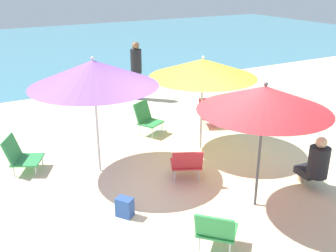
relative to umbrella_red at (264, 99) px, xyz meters
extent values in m
plane|color=beige|center=(-0.27, 0.70, -1.71)|extent=(40.00, 40.00, 0.00)
cube|color=teal|center=(-0.27, 15.31, -1.71)|extent=(40.00, 16.00, 0.01)
cylinder|color=#4C4C51|center=(0.00, 0.00, -0.77)|extent=(0.04, 0.04, 1.89)
cone|color=red|center=(0.00, 0.00, 0.00)|extent=(1.89, 1.89, 0.35)
sphere|color=#4C4C51|center=(0.00, 0.00, 0.21)|extent=(0.06, 0.06, 0.06)
cylinder|color=silver|center=(0.43, 2.17, -0.79)|extent=(0.04, 0.04, 1.83)
cone|color=yellow|center=(0.43, 2.17, -0.05)|extent=(2.07, 2.07, 0.35)
sphere|color=silver|center=(0.43, 2.17, 0.15)|extent=(0.06, 0.06, 0.06)
cylinder|color=silver|center=(-1.70, 2.24, -0.70)|extent=(0.04, 0.04, 2.01)
cone|color=#8E56C6|center=(-1.70, 2.24, 0.08)|extent=(2.17, 2.17, 0.44)
sphere|color=silver|center=(-1.70, 2.24, 0.33)|extent=(0.06, 0.06, 0.06)
cube|color=#33934C|center=(-1.12, -0.55, -1.44)|extent=(0.64, 0.64, 0.03)
cube|color=#33934C|center=(-1.28, -0.71, -1.25)|extent=(0.44, 0.45, 0.37)
cylinder|color=silver|center=(-1.13, -0.29, -1.58)|extent=(0.02, 0.02, 0.26)
cylinder|color=silver|center=(-0.86, -0.57, -1.58)|extent=(0.02, 0.02, 0.26)
cylinder|color=silver|center=(-1.37, -0.53, -1.58)|extent=(0.02, 0.02, 0.26)
cylinder|color=silver|center=(-1.10, -0.81, -1.58)|extent=(0.02, 0.02, 0.26)
cube|color=#33934C|center=(-2.83, 2.85, -1.50)|extent=(0.67, 0.69, 0.03)
cube|color=#33934C|center=(-3.05, 2.97, -1.28)|extent=(0.39, 0.54, 0.43)
cylinder|color=silver|center=(-2.56, 2.95, -1.61)|extent=(0.02, 0.02, 0.20)
cylinder|color=silver|center=(-2.76, 2.57, -1.61)|extent=(0.02, 0.02, 0.20)
cylinder|color=silver|center=(-2.90, 3.12, -1.61)|extent=(0.02, 0.02, 0.20)
cylinder|color=silver|center=(-3.09, 2.75, -1.61)|extent=(0.02, 0.02, 0.20)
cube|color=#33934C|center=(-0.13, 3.31, -1.44)|extent=(0.61, 0.59, 0.03)
cube|color=#33934C|center=(-0.23, 3.50, -1.22)|extent=(0.50, 0.37, 0.43)
cylinder|color=silver|center=(0.12, 3.26, -1.58)|extent=(0.02, 0.02, 0.26)
cylinder|color=silver|center=(-0.22, 3.07, -1.58)|extent=(0.02, 0.02, 0.26)
cylinder|color=silver|center=(-0.04, 3.54, -1.58)|extent=(0.02, 0.02, 0.26)
cylinder|color=silver|center=(-0.37, 3.36, -1.58)|extent=(0.02, 0.02, 0.26)
cube|color=red|center=(1.31, 3.10, -1.46)|extent=(0.61, 0.62, 0.03)
cube|color=red|center=(1.41, 3.34, -1.29)|extent=(0.47, 0.30, 0.34)
cylinder|color=silver|center=(1.39, 2.85, -1.59)|extent=(0.02, 0.02, 0.24)
cylinder|color=silver|center=(1.06, 3.00, -1.59)|extent=(0.02, 0.02, 0.24)
cylinder|color=silver|center=(1.55, 3.21, -1.59)|extent=(0.02, 0.02, 0.24)
cylinder|color=silver|center=(1.22, 3.35, -1.59)|extent=(0.02, 0.02, 0.24)
cube|color=red|center=(-0.48, 1.26, -1.45)|extent=(0.66, 0.63, 0.03)
cube|color=red|center=(-0.58, 1.05, -1.27)|extent=(0.52, 0.35, 0.35)
cylinder|color=silver|center=(-0.59, 1.51, -1.59)|extent=(0.02, 0.02, 0.24)
cylinder|color=silver|center=(-0.22, 1.34, -1.59)|extent=(0.02, 0.02, 0.24)
cylinder|color=silver|center=(-0.74, 1.19, -1.59)|extent=(0.02, 0.02, 0.24)
cylinder|color=silver|center=(-0.37, 1.01, -1.59)|extent=(0.02, 0.02, 0.24)
cube|color=black|center=(1.18, 0.06, -1.47)|extent=(0.36, 0.39, 0.12)
cylinder|color=#DBAD84|center=(1.20, 0.22, -1.59)|extent=(0.12, 0.12, 0.24)
cylinder|color=black|center=(1.17, -0.12, -1.21)|extent=(0.33, 0.33, 0.51)
sphere|color=#DBAD84|center=(1.17, -0.12, -0.87)|extent=(0.18, 0.18, 0.18)
cylinder|color=black|center=(0.72, 5.87, -1.33)|extent=(0.26, 0.26, 0.76)
cylinder|color=black|center=(0.72, 5.87, -0.63)|extent=(0.30, 0.30, 0.64)
sphere|color=#896042|center=(0.72, 5.87, -0.21)|extent=(0.20, 0.20, 0.20)
cube|color=#2D519E|center=(-1.87, 0.69, -1.56)|extent=(0.27, 0.29, 0.30)
camera|label=1|loc=(-3.71, -3.94, 1.63)|focal=42.30mm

